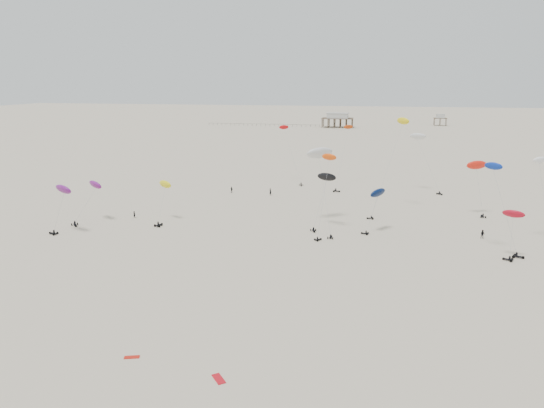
% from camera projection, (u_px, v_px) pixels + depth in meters
% --- Properties ---
extents(ground_plane, '(900.00, 900.00, 0.00)m').
position_uv_depth(ground_plane, '(329.00, 159.00, 216.97)').
color(ground_plane, beige).
extents(pavilion_main, '(21.00, 13.00, 9.80)m').
position_uv_depth(pavilion_main, '(337.00, 121.00, 360.85)').
color(pavilion_main, brown).
rests_on(pavilion_main, ground).
extents(pavilion_small, '(9.00, 7.00, 8.00)m').
position_uv_depth(pavilion_small, '(440.00, 121.00, 375.42)').
color(pavilion_small, brown).
rests_on(pavilion_small, ground).
extents(pier_fence, '(80.20, 0.20, 1.50)m').
position_uv_depth(pier_fence, '(263.00, 125.00, 372.15)').
color(pier_fence, black).
rests_on(pier_fence, ground).
extents(rig_0, '(10.30, 8.66, 17.59)m').
position_uv_depth(rig_0, '(422.00, 146.00, 153.25)').
color(rig_0, black).
rests_on(rig_0, ground).
extents(rig_1, '(4.65, 8.45, 17.17)m').
position_uv_depth(rig_1, '(542.00, 182.00, 104.71)').
color(rig_1, black).
rests_on(rig_1, ground).
extents(rig_2, '(4.32, 5.10, 9.15)m').
position_uv_depth(rig_2, '(512.00, 225.00, 95.94)').
color(rig_2, black).
rests_on(rig_2, ground).
extents(rig_3, '(9.26, 9.46, 18.84)m').
position_uv_depth(rig_3, '(291.00, 151.00, 165.51)').
color(rig_3, black).
rests_on(rig_3, ground).
extents(rig_4, '(5.25, 8.28, 12.35)m').
position_uv_depth(rig_4, '(324.00, 187.00, 115.84)').
color(rig_4, black).
rests_on(rig_4, ground).
extents(rig_5, '(3.76, 11.83, 17.54)m').
position_uv_depth(rig_5, '(326.00, 177.00, 111.50)').
color(rig_5, black).
rests_on(rig_5, ground).
extents(rig_6, '(6.21, 9.89, 10.16)m').
position_uv_depth(rig_6, '(91.00, 192.00, 121.11)').
color(rig_6, black).
rests_on(rig_6, ground).
extents(rig_7, '(7.85, 7.11, 17.05)m').
position_uv_depth(rig_7, '(504.00, 204.00, 98.03)').
color(rig_7, black).
rests_on(rig_7, ground).
extents(rig_8, '(5.60, 6.13, 13.34)m').
position_uv_depth(rig_8, '(478.00, 172.00, 126.26)').
color(rig_8, black).
rests_on(rig_8, ground).
extents(rig_9, '(9.43, 16.54, 25.70)m').
position_uv_depth(rig_9, '(397.00, 139.00, 129.73)').
color(rig_9, black).
rests_on(rig_9, ground).
extents(rig_10, '(4.65, 16.80, 22.07)m').
position_uv_depth(rig_10, '(342.00, 159.00, 158.69)').
color(rig_10, black).
rests_on(rig_10, ground).
extents(rig_12, '(5.94, 5.53, 10.74)m').
position_uv_depth(rig_12, '(62.00, 195.00, 111.53)').
color(rig_12, black).
rests_on(rig_12, ground).
extents(rig_13, '(8.62, 18.87, 20.66)m').
position_uv_depth(rig_13, '(320.00, 157.00, 119.87)').
color(rig_13, black).
rests_on(rig_13, ground).
extents(rig_14, '(4.40, 9.42, 9.88)m').
position_uv_depth(rig_14, '(163.00, 197.00, 120.93)').
color(rig_14, black).
rests_on(rig_14, ground).
extents(rig_15, '(5.42, 6.81, 9.68)m').
position_uv_depth(rig_15, '(376.00, 197.00, 112.62)').
color(rig_15, black).
rests_on(rig_15, ground).
extents(spectator_0, '(0.82, 0.68, 1.92)m').
position_uv_depth(spectator_0, '(135.00, 218.00, 125.30)').
color(spectator_0, black).
rests_on(spectator_0, ground).
extents(spectator_1, '(1.14, 0.78, 2.15)m').
position_uv_depth(spectator_1, '(482.00, 238.00, 109.08)').
color(spectator_1, black).
rests_on(spectator_1, ground).
extents(spectator_2, '(1.36, 1.25, 2.04)m').
position_uv_depth(spectator_2, '(232.00, 192.00, 153.45)').
color(spectator_2, black).
rests_on(spectator_2, ground).
extents(spectator_3, '(1.02, 0.97, 2.31)m').
position_uv_depth(spectator_3, '(270.00, 195.00, 149.88)').
color(spectator_3, black).
rests_on(spectator_3, ground).
extents(grounded_kite_a, '(2.08, 2.28, 0.08)m').
position_uv_depth(grounded_kite_a, '(219.00, 379.00, 57.88)').
color(grounded_kite_a, '#B50B15').
rests_on(grounded_kite_a, ground).
extents(grounded_kite_b, '(1.93, 1.23, 0.07)m').
position_uv_depth(grounded_kite_b, '(132.00, 357.00, 62.40)').
color(grounded_kite_b, '#B8160B').
rests_on(grounded_kite_b, ground).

